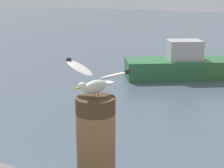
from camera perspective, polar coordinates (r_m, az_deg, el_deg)
mooring_post at (r=2.91m, az=-2.56°, el=-12.69°), size 0.31×0.31×1.11m
seagull at (r=2.66m, az=-2.77°, el=0.56°), size 0.65×0.39×0.27m
boat_green at (r=15.10m, az=15.21°, el=2.86°), size 5.95×4.79×1.82m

